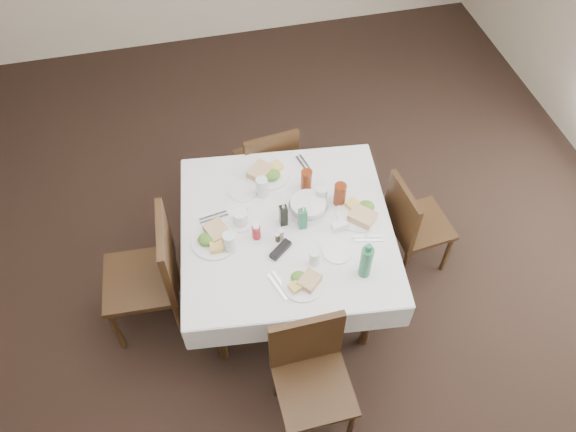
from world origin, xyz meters
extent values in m
plane|color=black|center=(0.00, 0.00, 0.00)|extent=(7.00, 7.00, 0.00)
cylinder|color=black|center=(-0.37, -0.18, 0.36)|extent=(0.06, 0.06, 0.72)
cylinder|color=black|center=(-0.26, 0.76, 0.36)|extent=(0.06, 0.06, 0.72)
cylinder|color=black|center=(0.57, -0.29, 0.36)|extent=(0.06, 0.06, 0.72)
cylinder|color=black|center=(0.68, 0.65, 0.36)|extent=(0.06, 0.06, 0.72)
cube|color=black|center=(0.16, 0.23, 0.73)|extent=(1.32, 1.32, 0.03)
cube|color=white|center=(0.16, 0.23, 0.76)|extent=(1.45, 1.45, 0.01)
cube|color=white|center=(0.23, 0.89, 0.65)|extent=(1.30, 0.16, 0.22)
cube|color=white|center=(0.08, -0.42, 0.65)|extent=(1.30, 0.16, 0.22)
cube|color=white|center=(0.81, 0.16, 0.65)|extent=(0.16, 1.30, 0.22)
cube|color=white|center=(-0.50, 0.31, 0.65)|extent=(0.16, 1.30, 0.22)
cube|color=black|center=(0.19, 1.13, 0.41)|extent=(0.45, 0.45, 0.04)
cube|color=black|center=(0.21, 0.94, 0.64)|extent=(0.41, 0.09, 0.44)
cylinder|color=black|center=(0.34, 1.32, 0.21)|extent=(0.03, 0.03, 0.41)
cylinder|color=black|center=(0.39, 0.97, 0.21)|extent=(0.03, 0.03, 0.41)
cylinder|color=black|center=(0.00, 1.28, 0.21)|extent=(0.03, 0.03, 0.41)
cylinder|color=black|center=(0.04, 0.93, 0.21)|extent=(0.03, 0.03, 0.41)
cube|color=black|center=(0.10, -0.70, 0.44)|extent=(0.43, 0.43, 0.04)
cube|color=black|center=(0.09, -0.51, 0.67)|extent=(0.43, 0.05, 0.47)
cylinder|color=black|center=(-0.09, -0.52, 0.22)|extent=(0.03, 0.03, 0.44)
cylinder|color=black|center=(0.28, -0.89, 0.22)|extent=(0.03, 0.03, 0.44)
cylinder|color=black|center=(0.28, -0.52, 0.22)|extent=(0.03, 0.03, 0.44)
cube|color=black|center=(1.14, 0.29, 0.41)|extent=(0.44, 0.44, 0.04)
cube|color=black|center=(0.96, 0.27, 0.63)|extent=(0.08, 0.40, 0.44)
cylinder|color=black|center=(1.33, 0.14, 0.20)|extent=(0.03, 0.03, 0.41)
cylinder|color=black|center=(0.99, 0.10, 0.20)|extent=(0.03, 0.03, 0.41)
cylinder|color=black|center=(1.29, 0.48, 0.20)|extent=(0.03, 0.03, 0.41)
cylinder|color=black|center=(0.95, 0.44, 0.20)|extent=(0.03, 0.03, 0.41)
cube|color=black|center=(-0.81, 0.23, 0.48)|extent=(0.49, 0.49, 0.04)
cube|color=black|center=(-0.60, 0.22, 0.73)|extent=(0.07, 0.47, 0.51)
cylinder|color=black|center=(-1.00, 0.45, 0.24)|extent=(0.04, 0.04, 0.48)
cylinder|color=black|center=(-0.60, 0.42, 0.24)|extent=(0.04, 0.04, 0.48)
cylinder|color=black|center=(-1.03, 0.05, 0.24)|extent=(0.04, 0.04, 0.48)
cylinder|color=black|center=(-0.63, 0.02, 0.24)|extent=(0.04, 0.04, 0.48)
cylinder|color=white|center=(0.13, 0.69, 0.77)|extent=(0.30, 0.30, 0.02)
cube|color=tan|center=(0.08, 0.69, 0.80)|extent=(0.20, 0.20, 0.05)
cube|color=tan|center=(0.18, 0.71, 0.80)|extent=(0.12, 0.11, 0.04)
ellipsoid|color=#2B691D|center=(0.15, 0.64, 0.80)|extent=(0.11, 0.10, 0.05)
cylinder|color=white|center=(0.15, -0.21, 0.77)|extent=(0.24, 0.24, 0.01)
cube|color=tan|center=(0.19, -0.21, 0.80)|extent=(0.16, 0.16, 0.04)
cube|color=tan|center=(0.11, -0.22, 0.79)|extent=(0.10, 0.09, 0.03)
ellipsoid|color=#2B691D|center=(0.13, -0.17, 0.80)|extent=(0.09, 0.08, 0.04)
cylinder|color=white|center=(0.63, 0.22, 0.77)|extent=(0.30, 0.30, 0.02)
cube|color=tan|center=(0.63, 0.17, 0.80)|extent=(0.20, 0.20, 0.05)
cube|color=tan|center=(0.61, 0.27, 0.80)|extent=(0.11, 0.12, 0.04)
ellipsoid|color=#2B691D|center=(0.68, 0.24, 0.80)|extent=(0.11, 0.10, 0.05)
cylinder|color=white|center=(-0.30, 0.22, 0.77)|extent=(0.29, 0.29, 0.02)
cube|color=tan|center=(-0.28, 0.26, 0.80)|extent=(0.17, 0.19, 0.05)
cube|color=tan|center=(-0.30, 0.16, 0.80)|extent=(0.08, 0.10, 0.04)
ellipsoid|color=#2B691D|center=(-0.35, 0.22, 0.80)|extent=(0.11, 0.10, 0.05)
cylinder|color=white|center=(-0.06, 0.57, 0.77)|extent=(0.18, 0.18, 0.01)
cylinder|color=white|center=(0.41, -0.03, 0.77)|extent=(0.18, 0.18, 0.01)
cylinder|color=silver|center=(0.06, 0.52, 0.83)|extent=(0.08, 0.08, 0.14)
cylinder|color=silver|center=(0.25, -0.08, 0.82)|extent=(0.06, 0.06, 0.11)
cylinder|color=silver|center=(0.42, 0.37, 0.83)|extent=(0.07, 0.07, 0.13)
cylinder|color=silver|center=(-0.22, 0.14, 0.83)|extent=(0.08, 0.08, 0.15)
cylinder|color=maroon|center=(0.35, 0.51, 0.84)|extent=(0.07, 0.07, 0.15)
cylinder|color=maroon|center=(0.53, 0.34, 0.84)|extent=(0.08, 0.08, 0.16)
cylinder|color=silver|center=(0.32, 0.32, 0.78)|extent=(0.25, 0.25, 0.05)
cylinder|color=white|center=(0.32, 0.32, 0.82)|extent=(0.23, 0.23, 0.05)
cube|color=black|center=(0.14, 0.26, 0.84)|extent=(0.05, 0.05, 0.16)
cone|color=silver|center=(0.14, 0.26, 0.94)|extent=(0.03, 0.03, 0.04)
cube|color=#256C45|center=(0.25, 0.21, 0.84)|extent=(0.05, 0.05, 0.16)
cone|color=silver|center=(0.25, 0.21, 0.94)|extent=(0.03, 0.03, 0.04)
cylinder|color=#A81720|center=(-0.04, 0.19, 0.81)|extent=(0.05, 0.05, 0.10)
cylinder|color=white|center=(-0.04, 0.19, 0.87)|extent=(0.04, 0.04, 0.02)
cylinder|color=white|center=(0.11, 0.15, 0.80)|extent=(0.04, 0.04, 0.07)
cylinder|color=silver|center=(0.11, 0.15, 0.84)|extent=(0.04, 0.04, 0.01)
cylinder|color=#3A2D1D|center=(0.08, 0.13, 0.79)|extent=(0.03, 0.03, 0.06)
cylinder|color=silver|center=(0.08, 0.13, 0.82)|extent=(0.03, 0.03, 0.01)
cylinder|color=white|center=(-0.12, 0.32, 0.77)|extent=(0.15, 0.15, 0.01)
cylinder|color=white|center=(-0.12, 0.32, 0.82)|extent=(0.09, 0.09, 0.10)
cylinder|color=black|center=(-0.12, 0.32, 0.86)|extent=(0.08, 0.08, 0.01)
torus|color=white|center=(-0.08, 0.36, 0.82)|extent=(0.05, 0.06, 0.06)
cube|color=black|center=(0.08, 0.05, 0.78)|extent=(0.15, 0.14, 0.03)
cylinder|color=#256C45|center=(0.52, -0.21, 0.88)|extent=(0.07, 0.07, 0.24)
cylinder|color=#256C45|center=(0.52, -0.21, 1.02)|extent=(0.03, 0.03, 0.04)
cube|color=white|center=(0.47, 0.14, 0.79)|extent=(0.11, 0.07, 0.05)
cube|color=pink|center=(0.47, 0.14, 0.80)|extent=(0.08, 0.05, 0.02)
cube|color=silver|center=(0.38, 0.72, 0.77)|extent=(0.06, 0.18, 0.01)
cube|color=silver|center=(0.41, 0.72, 0.77)|extent=(0.06, 0.18, 0.01)
cube|color=silver|center=(0.03, -0.18, 0.77)|extent=(0.08, 0.20, 0.01)
cube|color=silver|center=(0.00, -0.19, 0.77)|extent=(0.08, 0.20, 0.01)
cube|color=silver|center=(0.62, 0.01, 0.77)|extent=(0.19, 0.06, 0.01)
cube|color=silver|center=(0.63, 0.03, 0.77)|extent=(0.19, 0.06, 0.01)
cube|color=silver|center=(-0.28, 0.42, 0.77)|extent=(0.18, 0.05, 0.01)
cube|color=silver|center=(-0.28, 0.39, 0.77)|extent=(0.18, 0.05, 0.01)
camera|label=1|loc=(-0.33, -1.84, 3.57)|focal=35.00mm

